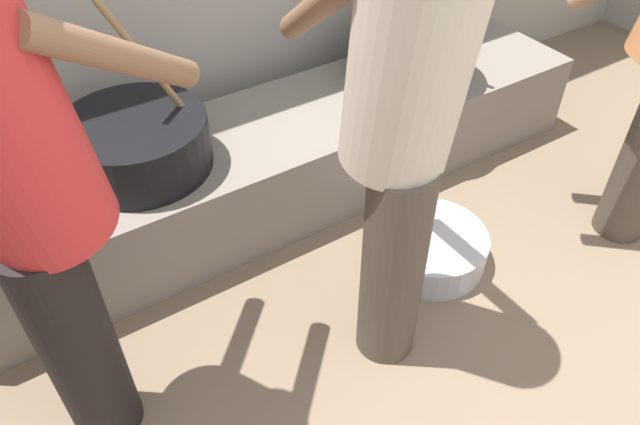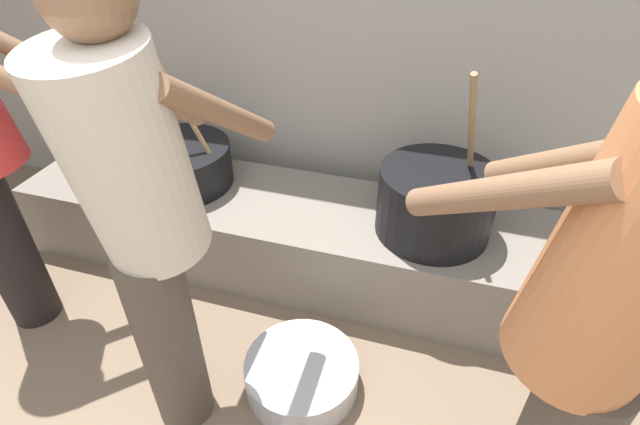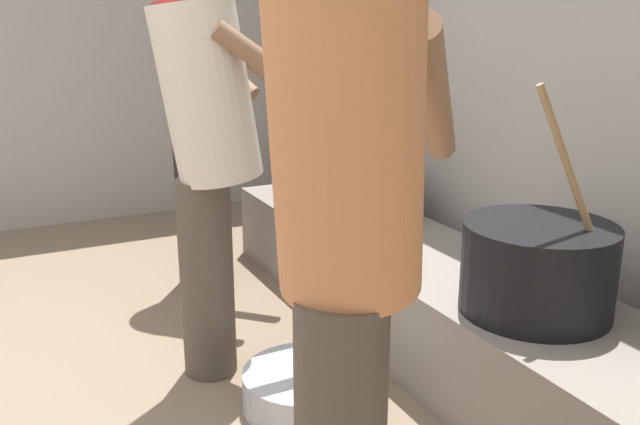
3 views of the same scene
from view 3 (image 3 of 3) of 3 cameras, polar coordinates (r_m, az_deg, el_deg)
block_enclosure_rear at (r=2.91m, az=19.57°, el=11.07°), size 5.57×0.20×2.21m
hearth_ledge at (r=2.87m, az=8.86°, el=-7.07°), size 2.78×0.60×0.39m
cooking_pot_main at (r=3.28m, az=3.02°, el=1.54°), size 0.53×0.53×0.65m
cooking_pot_secondary at (r=2.29m, az=17.93°, el=-4.48°), size 0.49×0.49×0.75m
cook_in_cream_shirt at (r=2.42m, az=-9.33°, el=6.06°), size 0.43×0.70×1.58m
cook_in_red_shirt at (r=3.32m, az=-10.44°, el=8.94°), size 0.73×0.62×1.60m
cook_in_orange_shirt at (r=1.35m, az=2.26°, el=-1.07°), size 0.70×0.69×1.60m
metal_mixing_bowl at (r=2.44m, az=-1.20°, el=-14.66°), size 0.45×0.45×0.13m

